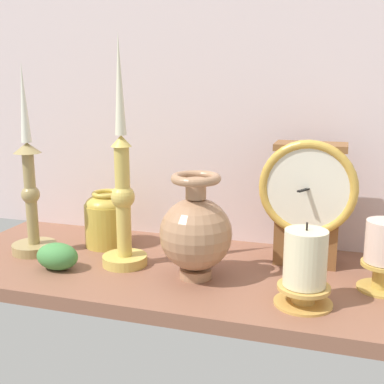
{
  "coord_description": "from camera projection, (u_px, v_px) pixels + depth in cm",
  "views": [
    {
      "loc": [
        21.72,
        -79.97,
        32.95
      ],
      "look_at": [
        -3.1,
        0.0,
        14.0
      ],
      "focal_mm": 46.18,
      "sensor_mm": 36.0,
      "label": 1
    }
  ],
  "objects": [
    {
      "name": "ground_plane",
      "position": [
        209.0,
        276.0,
        0.88
      ],
      "size": [
        100.0,
        36.0,
        2.4
      ],
      "primitive_type": "cube",
      "color": "brown"
    },
    {
      "name": "back_wall",
      "position": [
        234.0,
        83.0,
        0.98
      ],
      "size": [
        120.0,
        2.0,
        65.0
      ],
      "primitive_type": "cube",
      "color": "silver",
      "rests_on": "ground_plane"
    },
    {
      "name": "mantel_clock",
      "position": [
        308.0,
        200.0,
        0.88
      ],
      "size": [
        16.95,
        10.12,
        23.23
      ],
      "color": "brown",
      "rests_on": "ground_plane"
    },
    {
      "name": "candlestick_tall_left",
      "position": [
        123.0,
        197.0,
        0.88
      ],
      "size": [
        8.18,
        8.18,
        40.84
      ],
      "color": "#D2B654",
      "rests_on": "ground_plane"
    },
    {
      "name": "candlestick_tall_center",
      "position": [
        31.0,
        195.0,
        0.95
      ],
      "size": [
        8.5,
        8.5,
        36.33
      ],
      "color": "#A18B56",
      "rests_on": "ground_plane"
    },
    {
      "name": "brass_vase_bulbous",
      "position": [
        196.0,
        231.0,
        0.83
      ],
      "size": [
        12.31,
        12.31,
        18.03
      ],
      "color": "#A77A59",
      "rests_on": "ground_plane"
    },
    {
      "name": "brass_vase_jar",
      "position": [
        108.0,
        218.0,
        1.0
      ],
      "size": [
        9.3,
        9.3,
        11.26
      ],
      "color": "gold",
      "rests_on": "ground_plane"
    },
    {
      "name": "pillar_candle_front",
      "position": [
        384.0,
        252.0,
        0.79
      ],
      "size": [
        7.85,
        7.85,
        12.68
      ],
      "color": "gold",
      "rests_on": "ground_plane"
    },
    {
      "name": "pillar_candle_near_clock",
      "position": [
        305.0,
        269.0,
        0.73
      ],
      "size": [
        8.82,
        8.82,
        12.82
      ],
      "color": "gold",
      "rests_on": "ground_plane"
    },
    {
      "name": "ivy_sprig",
      "position": [
        57.0,
        256.0,
        0.88
      ],
      "size": [
        7.73,
        5.41,
        4.83
      ],
      "color": "#448843",
      "rests_on": "ground_plane"
    }
  ]
}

